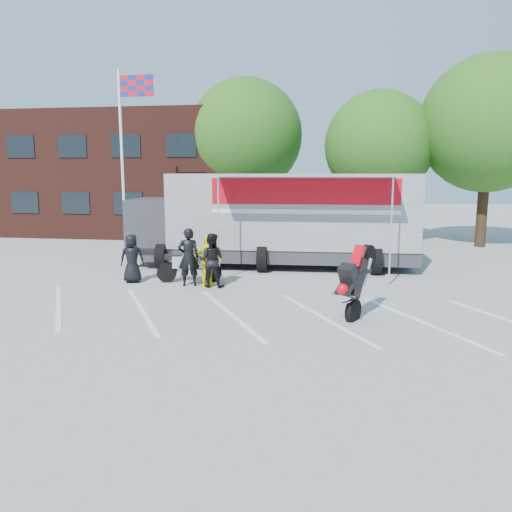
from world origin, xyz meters
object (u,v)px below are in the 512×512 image
(tree_left, at_px, (246,136))
(spectator_leather_c, at_px, (211,260))
(tree_right, at_px, (489,124))
(stunt_bike_rider, at_px, (364,315))
(spectator_leather_b, at_px, (189,257))
(transporter_truck, at_px, (278,267))
(parked_motorcycle, at_px, (190,282))
(tree_mid, at_px, (379,146))
(flagpole, at_px, (127,139))
(spectator_leather_a, at_px, (132,258))
(spectator_hivis, at_px, (208,260))

(tree_left, distance_m, spectator_leather_c, 13.03)
(tree_right, height_order, stunt_bike_rider, tree_right)
(tree_right, height_order, spectator_leather_b, tree_right)
(tree_right, height_order, spectator_leather_c, tree_right)
(spectator_leather_b, bearing_deg, transporter_truck, -138.94)
(transporter_truck, relative_size, spectator_leather_c, 6.50)
(transporter_truck, relative_size, parked_motorcycle, 5.12)
(tree_mid, relative_size, transporter_truck, 0.68)
(flagpole, xyz_separation_m, parked_motorcycle, (4.36, -5.54, -5.05))
(flagpole, xyz_separation_m, tree_left, (4.24, 6.00, 0.51))
(spectator_leather_c, bearing_deg, tree_left, -83.27)
(tree_mid, bearing_deg, spectator_leather_c, -118.32)
(spectator_leather_a, bearing_deg, tree_mid, -145.29)
(tree_mid, xyz_separation_m, transporter_truck, (-4.25, -7.36, -4.94))
(tree_left, bearing_deg, tree_right, -7.13)
(tree_left, bearing_deg, tree_mid, -8.13)
(tree_right, height_order, spectator_leather_a, tree_right)
(spectator_leather_b, distance_m, spectator_leather_c, 0.77)
(parked_motorcycle, distance_m, stunt_bike_rider, 6.35)
(spectator_leather_a, bearing_deg, stunt_bike_rider, 142.91)
(spectator_leather_b, bearing_deg, tree_left, -103.70)
(tree_mid, relative_size, spectator_leather_b, 4.09)
(spectator_leather_b, bearing_deg, tree_right, -152.96)
(tree_right, relative_size, stunt_bike_rider, 4.48)
(transporter_truck, bearing_deg, stunt_bike_rider, -67.22)
(tree_right, relative_size, parked_motorcycle, 4.16)
(spectator_leather_b, bearing_deg, tree_mid, -136.30)
(tree_mid, distance_m, stunt_bike_rider, 14.58)
(tree_right, bearing_deg, spectator_hivis, -136.60)
(tree_mid, xyz_separation_m, spectator_leather_c, (-5.99, -11.11, -4.08))
(flagpole, relative_size, spectator_leather_a, 4.95)
(flagpole, distance_m, spectator_leather_c, 9.09)
(tree_mid, height_order, tree_right, tree_right)
(parked_motorcycle, relative_size, spectator_leather_b, 1.17)
(tree_left, relative_size, spectator_hivis, 5.15)
(flagpole, distance_m, spectator_leather_b, 8.59)
(flagpole, height_order, spectator_leather_a, flagpole)
(stunt_bike_rider, relative_size, spectator_hivis, 1.21)
(tree_right, distance_m, transporter_truck, 12.93)
(tree_right, distance_m, stunt_bike_rider, 15.74)
(tree_right, relative_size, spectator_leather_b, 4.86)
(parked_motorcycle, relative_size, spectator_leather_a, 1.36)
(tree_mid, xyz_separation_m, spectator_leather_a, (-8.75, -10.86, -4.14))
(tree_left, xyz_separation_m, spectator_leather_c, (1.01, -12.11, -4.70))
(spectator_leather_b, relative_size, spectator_leather_c, 1.09)
(transporter_truck, relative_size, spectator_leather_a, 6.95)
(tree_mid, distance_m, spectator_leather_b, 13.56)
(transporter_truck, height_order, spectator_leather_c, transporter_truck)
(tree_left, height_order, tree_mid, tree_left)
(tree_right, bearing_deg, transporter_truck, -143.45)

